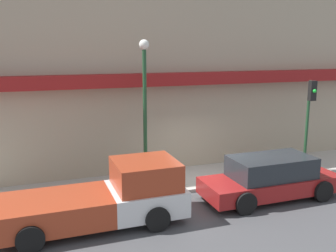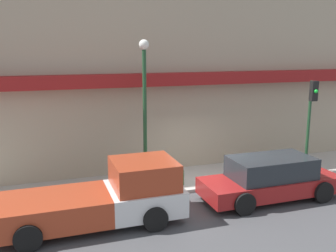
# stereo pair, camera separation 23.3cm
# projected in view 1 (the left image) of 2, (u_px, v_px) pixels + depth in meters

# --- Properties ---
(ground_plane) EXTENTS (80.00, 80.00, 0.00)m
(ground_plane) POSITION_uv_depth(u_px,v_px,m) (208.00, 191.00, 13.83)
(ground_plane) COLOR #424244
(sidewalk) EXTENTS (36.00, 2.61, 0.12)m
(sidewalk) POSITION_uv_depth(u_px,v_px,m) (193.00, 178.00, 15.02)
(sidewalk) COLOR #ADA89E
(sidewalk) RESTS_ON ground
(building) EXTENTS (19.80, 3.80, 10.64)m
(building) POSITION_uv_depth(u_px,v_px,m) (169.00, 58.00, 16.64)
(building) COLOR tan
(building) RESTS_ON ground
(pickup_truck) EXTENTS (5.53, 2.20, 1.83)m
(pickup_truck) POSITION_uv_depth(u_px,v_px,m) (105.00, 198.00, 11.08)
(pickup_truck) COLOR silver
(pickup_truck) RESTS_ON ground
(parked_car) EXTENTS (4.90, 1.98, 1.50)m
(parked_car) POSITION_uv_depth(u_px,v_px,m) (271.00, 178.00, 13.03)
(parked_car) COLOR maroon
(parked_car) RESTS_ON ground
(fire_hydrant) EXTENTS (0.18, 0.18, 0.61)m
(fire_hydrant) POSITION_uv_depth(u_px,v_px,m) (182.00, 177.00, 14.05)
(fire_hydrant) COLOR #196633
(fire_hydrant) RESTS_ON sidewalk
(street_lamp) EXTENTS (0.36, 0.36, 5.35)m
(street_lamp) POSITION_uv_depth(u_px,v_px,m) (145.00, 96.00, 13.37)
(street_lamp) COLOR #1E4728
(street_lamp) RESTS_ON sidewalk
(traffic_light) EXTENTS (0.28, 0.42, 3.78)m
(traffic_light) POSITION_uv_depth(u_px,v_px,m) (310.00, 110.00, 15.19)
(traffic_light) COLOR #1E4728
(traffic_light) RESTS_ON sidewalk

